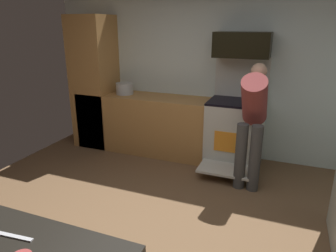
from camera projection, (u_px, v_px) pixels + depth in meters
ground_plane at (152, 238)px, 2.97m from camera, size 5.20×4.80×0.02m
wall_back at (214, 70)px, 4.63m from camera, size 5.20×0.12×2.60m
lower_cabinet_run at (151, 124)px, 4.89m from camera, size 2.40×0.60×0.90m
cabinet_column at (95, 82)px, 5.05m from camera, size 0.60×0.60×2.10m
oven_range at (235, 131)px, 4.40m from camera, size 0.76×1.04×1.53m
microwave at (242, 45)px, 4.11m from camera, size 0.74×0.38×0.33m
person_cook at (253, 117)px, 3.72m from camera, size 0.31×0.66×1.50m
knife_chef at (9, 235)px, 1.62m from camera, size 0.29×0.05×0.01m
stock_pot at (125, 89)px, 4.88m from camera, size 0.27×0.27×0.18m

